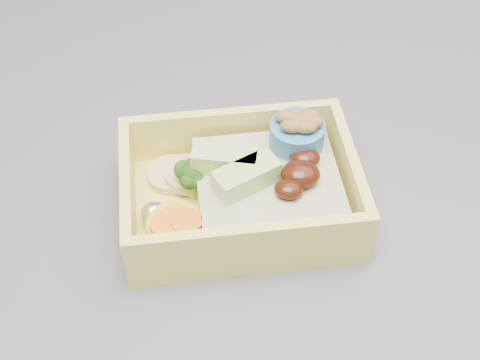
{
  "coord_description": "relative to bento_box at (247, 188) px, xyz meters",
  "views": [
    {
      "loc": [
        0.01,
        -0.47,
        1.29
      ],
      "look_at": [
        -0.01,
        -0.16,
        0.95
      ],
      "focal_mm": 50.0,
      "sensor_mm": 36.0,
      "label": 1
    }
  ],
  "objects": [
    {
      "name": "bento_box",
      "position": [
        0.0,
        0.0,
        0.0
      ],
      "size": [
        0.18,
        0.14,
        0.06
      ],
      "rotation": [
        0.0,
        0.0,
        0.19
      ],
      "color": "#F4E464",
      "rests_on": "island"
    }
  ]
}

